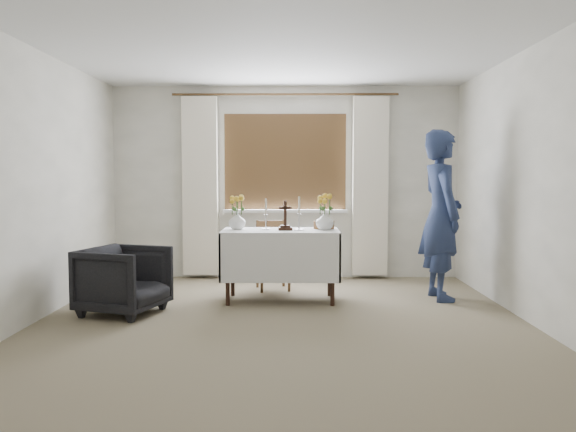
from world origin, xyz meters
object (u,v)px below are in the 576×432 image
object	(u,v)px
altar_table	(281,265)
person	(441,215)
armchair	(124,280)
flower_vase_left	(237,221)
flower_vase_right	(325,221)
wooden_chair	(273,255)
wooden_cross	(285,215)

from	to	relation	value
altar_table	person	xyz separation A→B (m)	(1.73, 0.11, 0.53)
person	armchair	bearing A→B (deg)	96.81
flower_vase_left	flower_vase_right	distance (m)	0.94
flower_vase_right	altar_table	bearing A→B (deg)	-179.59
wooden_chair	wooden_cross	bearing A→B (deg)	-88.84
armchair	wooden_cross	xyz separation A→B (m)	(1.56, 0.56, 0.59)
wooden_chair	person	bearing A→B (deg)	-27.49
person	altar_table	bearing A→B (deg)	88.28
person	flower_vase_left	bearing A→B (deg)	86.21
altar_table	flower_vase_left	bearing A→B (deg)	173.85
flower_vase_right	person	bearing A→B (deg)	4.78
altar_table	wooden_chair	distance (m)	0.61
flower_vase_left	person	bearing A→B (deg)	1.52
armchair	person	xyz separation A→B (m)	(3.24, 0.70, 0.59)
person	flower_vase_left	world-z (taller)	person
wooden_chair	flower_vase_right	distance (m)	0.94
altar_table	flower_vase_left	size ratio (longest dim) A/B	6.49
wooden_chair	armchair	xyz separation A→B (m)	(-1.40, -1.18, -0.08)
flower_vase_left	armchair	bearing A→B (deg)	-148.46
altar_table	armchair	bearing A→B (deg)	-158.71
armchair	person	world-z (taller)	person
altar_table	person	bearing A→B (deg)	3.60
wooden_chair	wooden_cross	world-z (taller)	wooden_cross
flower_vase_right	wooden_chair	bearing A→B (deg)	134.09
person	wooden_cross	world-z (taller)	person
flower_vase_left	altar_table	bearing A→B (deg)	-6.15
altar_table	armchair	size ratio (longest dim) A/B	1.72
wooden_chair	flower_vase_left	world-z (taller)	flower_vase_left
wooden_chair	person	world-z (taller)	person
altar_table	wooden_chair	size ratio (longest dim) A/B	1.53
wooden_chair	armchair	distance (m)	1.84
armchair	wooden_cross	distance (m)	1.75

